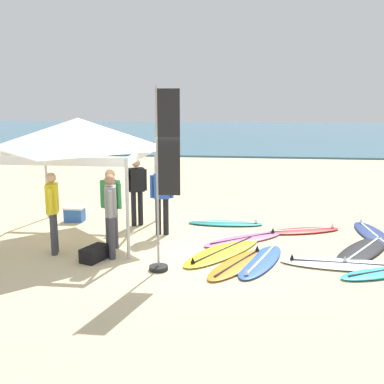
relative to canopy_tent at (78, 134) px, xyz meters
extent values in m
plane|color=beige|center=(2.26, -0.86, -2.39)|extent=(80.00, 80.00, 0.00)
cube|color=#386B84|center=(2.26, 33.00, -2.34)|extent=(80.00, 36.00, 0.10)
cylinder|color=#B7B7BC|center=(1.49, -1.49, -1.36)|extent=(0.07, 0.07, 2.05)
cylinder|color=#B7B7BC|center=(-1.49, 1.49, -1.36)|extent=(0.07, 0.07, 2.05)
cylinder|color=#B7B7BC|center=(1.49, 1.49, -1.36)|extent=(0.07, 0.07, 2.05)
cube|color=white|center=(0.00, -1.49, -0.43)|extent=(2.97, 0.03, 0.18)
cube|color=white|center=(0.00, 1.49, -0.43)|extent=(2.97, 0.03, 0.18)
cube|color=white|center=(-1.49, 0.00, -0.43)|extent=(0.03, 2.97, 0.18)
cube|color=white|center=(1.49, 0.00, -0.43)|extent=(0.03, 2.97, 0.18)
pyramid|color=white|center=(0.00, 0.00, 0.01)|extent=(3.09, 3.09, 0.70)
ellipsoid|color=white|center=(5.79, -1.44, -2.35)|extent=(2.60, 0.88, 0.07)
cube|color=black|center=(5.79, -1.44, -2.31)|extent=(2.17, 0.21, 0.01)
cone|color=black|center=(4.74, -1.36, -2.26)|extent=(0.09, 0.09, 0.12)
ellipsoid|color=red|center=(5.22, 0.87, -2.35)|extent=(1.91, 1.08, 0.07)
cube|color=white|center=(5.22, 0.87, -2.31)|extent=(1.50, 0.56, 0.01)
cone|color=white|center=(5.94, 1.12, -2.26)|extent=(0.09, 0.09, 0.12)
ellipsoid|color=pink|center=(3.78, -0.02, -2.35)|extent=(2.02, 1.71, 0.07)
cube|color=black|center=(3.78, -0.02, -2.31)|extent=(1.46, 1.10, 0.01)
cone|color=black|center=(4.47, 0.50, -2.26)|extent=(0.09, 0.09, 0.12)
ellipsoid|color=blue|center=(4.13, -1.44, -2.35)|extent=(1.23, 2.21, 0.07)
cube|color=white|center=(4.13, -1.44, -2.31)|extent=(0.62, 1.74, 0.01)
cone|color=white|center=(3.85, -2.27, -2.26)|extent=(0.09, 0.09, 0.12)
ellipsoid|color=navy|center=(6.81, 0.77, -2.35)|extent=(0.75, 2.19, 0.07)
cube|color=white|center=(6.81, 0.77, -2.31)|extent=(0.19, 1.83, 0.01)
cone|color=white|center=(6.74, 1.65, -2.26)|extent=(0.09, 0.09, 0.12)
ellipsoid|color=#23B2CC|center=(6.39, -1.76, -2.35)|extent=(1.96, 1.35, 0.07)
ellipsoid|color=yellow|center=(3.38, -0.88, -2.35)|extent=(1.95, 2.58, 0.07)
cube|color=black|center=(3.38, -0.88, -2.31)|extent=(1.19, 1.91, 0.01)
cone|color=black|center=(2.82, -1.79, -2.26)|extent=(0.09, 0.09, 0.12)
ellipsoid|color=black|center=(6.29, -0.51, -2.35)|extent=(1.90, 2.47, 0.07)
cube|color=white|center=(6.29, -0.51, -2.31)|extent=(1.17, 1.82, 0.01)
cone|color=white|center=(5.75, -1.38, -2.26)|extent=(0.09, 0.09, 0.12)
ellipsoid|color=#19847F|center=(3.31, 1.32, -2.35)|extent=(1.91, 0.55, 0.07)
cube|color=white|center=(3.31, 1.32, -2.31)|extent=(1.61, 0.08, 0.01)
cone|color=white|center=(4.09, 1.34, -2.26)|extent=(0.09, 0.09, 0.12)
ellipsoid|color=orange|center=(3.68, -1.66, -2.35)|extent=(1.44, 2.10, 0.07)
cube|color=black|center=(3.68, -1.66, -2.31)|extent=(0.84, 1.59, 0.01)
cone|color=black|center=(4.07, -0.90, -2.26)|extent=(0.09, 0.09, 0.12)
cylinder|color=#383842|center=(1.04, -0.86, -1.95)|extent=(0.13, 0.13, 0.88)
cylinder|color=#383842|center=(0.87, -0.79, -1.95)|extent=(0.13, 0.13, 0.88)
cube|color=#2D8C47|center=(0.95, -0.82, -1.21)|extent=(0.42, 0.34, 0.60)
sphere|color=tan|center=(0.95, -0.82, -0.78)|extent=(0.21, 0.21, 0.21)
cylinder|color=#2D8C47|center=(1.17, -0.91, -1.23)|extent=(0.09, 0.09, 0.54)
cylinder|color=#2D8C47|center=(0.74, -0.73, -1.23)|extent=(0.09, 0.09, 0.54)
cylinder|color=#383842|center=(1.16, -1.55, -1.95)|extent=(0.13, 0.13, 0.88)
cylinder|color=#383842|center=(1.12, -1.37, -1.95)|extent=(0.13, 0.13, 0.88)
cube|color=gray|center=(1.14, -1.46, -1.21)|extent=(0.30, 0.40, 0.60)
sphere|color=#9E7051|center=(1.14, -1.46, -0.78)|extent=(0.21, 0.21, 0.21)
cylinder|color=gray|center=(1.20, -1.68, -1.23)|extent=(0.09, 0.09, 0.54)
cylinder|color=gray|center=(1.08, -1.24, -1.23)|extent=(0.09, 0.09, 0.54)
cylinder|color=#383842|center=(-0.09, -1.44, -1.95)|extent=(0.13, 0.13, 0.88)
cylinder|color=#383842|center=(-0.14, -1.27, -1.95)|extent=(0.13, 0.13, 0.88)
cube|color=yellow|center=(-0.12, -1.36, -1.21)|extent=(0.31, 0.40, 0.60)
sphere|color=tan|center=(-0.12, -1.36, -0.78)|extent=(0.21, 0.21, 0.21)
cylinder|color=yellow|center=(-0.06, -1.58, -1.23)|extent=(0.09, 0.09, 0.54)
cylinder|color=yellow|center=(-0.18, -1.14, -1.23)|extent=(0.09, 0.09, 0.54)
cylinder|color=black|center=(1.16, 1.04, -1.95)|extent=(0.13, 0.13, 0.88)
cylinder|color=black|center=(1.01, 0.94, -1.95)|extent=(0.13, 0.13, 0.88)
cube|color=black|center=(1.09, 0.99, -1.21)|extent=(0.42, 0.38, 0.60)
sphere|color=tan|center=(1.09, 0.99, -0.78)|extent=(0.21, 0.21, 0.21)
cylinder|color=black|center=(1.28, 1.12, -1.23)|extent=(0.09, 0.09, 0.54)
cylinder|color=black|center=(0.89, 0.87, -1.23)|extent=(0.09, 0.09, 0.54)
cylinder|color=black|center=(1.95, 0.27, -1.95)|extent=(0.13, 0.13, 0.88)
cylinder|color=black|center=(1.77, 0.25, -1.95)|extent=(0.13, 0.13, 0.88)
cube|color=#2851B2|center=(1.86, 0.26, -1.21)|extent=(0.38, 0.26, 0.60)
sphere|color=beige|center=(1.86, 0.26, -0.78)|extent=(0.21, 0.21, 0.21)
cylinder|color=#2851B2|center=(2.09, 0.29, -1.23)|extent=(0.09, 0.09, 0.54)
cylinder|color=#2851B2|center=(1.63, 0.24, -1.23)|extent=(0.09, 0.09, 0.54)
cylinder|color=#99999E|center=(2.20, -2.05, -0.69)|extent=(0.04, 0.04, 3.40)
cube|color=black|center=(2.42, -2.05, 0.01)|extent=(0.40, 0.02, 1.90)
cylinder|color=black|center=(2.20, -2.05, -2.35)|extent=(0.36, 0.36, 0.08)
cube|color=black|center=(0.84, -1.67, -2.25)|extent=(0.52, 0.68, 0.28)
cube|color=#2D60B7|center=(-0.64, 1.19, -2.22)|extent=(0.48, 0.34, 0.34)
cube|color=white|center=(-0.64, 1.19, -2.02)|extent=(0.50, 0.36, 0.05)
camera|label=1|loc=(3.79, -10.28, 0.80)|focal=43.77mm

